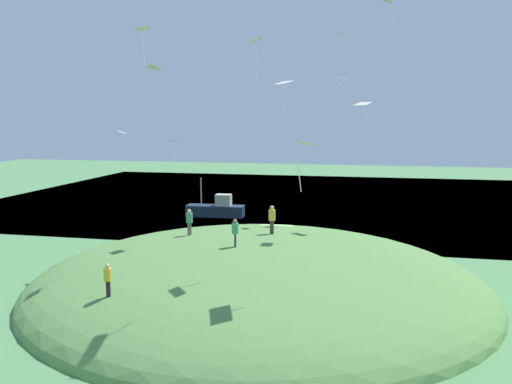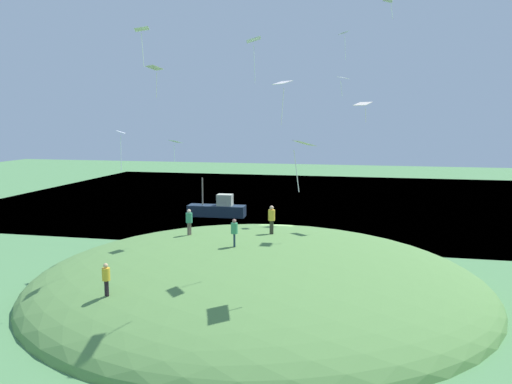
# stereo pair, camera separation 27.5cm
# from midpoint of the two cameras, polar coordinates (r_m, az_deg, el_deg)

# --- Properties ---
(ground_plane) EXTENTS (160.00, 160.00, 0.00)m
(ground_plane) POSITION_cam_midpoint_polar(r_m,az_deg,el_deg) (39.81, 2.15, -6.91)
(ground_plane) COLOR #50864F
(lake_water) EXTENTS (53.99, 80.00, 0.40)m
(lake_water) POSITION_cam_midpoint_polar(r_m,az_deg,el_deg) (68.04, 6.33, -0.87)
(lake_water) COLOR #496188
(lake_water) RESTS_ON ground_plane
(grass_hill) EXTENTS (26.49, 27.78, 5.87)m
(grass_hill) POSITION_cam_midpoint_polar(r_m,az_deg,el_deg) (32.35, -0.07, -10.46)
(grass_hill) COLOR #5A8945
(grass_hill) RESTS_ON ground_plane
(boat_on_lake) EXTENTS (1.95, 6.13, 4.09)m
(boat_on_lake) POSITION_cam_midpoint_polar(r_m,az_deg,el_deg) (55.23, -4.49, -1.88)
(boat_on_lake) COLOR #1D2D3F
(boat_on_lake) RESTS_ON lake_water
(person_near_shore) EXTENTS (0.48, 0.48, 1.63)m
(person_near_shore) POSITION_cam_midpoint_polar(r_m,az_deg,el_deg) (30.11, -2.56, -4.11)
(person_near_shore) COLOR #203446
(person_near_shore) RESTS_ON grass_hill
(person_watching_kites) EXTENTS (0.45, 0.45, 1.85)m
(person_watching_kites) POSITION_cam_midpoint_polar(r_m,az_deg,el_deg) (33.49, 1.52, -2.66)
(person_watching_kites) COLOR #323224
(person_watching_kites) RESTS_ON grass_hill
(person_with_child) EXTENTS (0.59, 0.59, 1.70)m
(person_with_child) POSITION_cam_midpoint_polar(r_m,az_deg,el_deg) (34.24, -7.53, -2.94)
(person_with_child) COLOR brown
(person_with_child) RESTS_ON grass_hill
(person_walking_path) EXTENTS (0.51, 0.51, 1.59)m
(person_walking_path) POSITION_cam_midpoint_polar(r_m,az_deg,el_deg) (25.70, -16.20, -8.79)
(person_walking_path) COLOR black
(person_walking_path) RESTS_ON grass_hill
(kite_0) EXTENTS (1.03, 0.80, 2.01)m
(kite_0) POSITION_cam_midpoint_polar(r_m,az_deg,el_deg) (24.02, -0.37, 16.06)
(kite_0) COLOR white
(kite_1) EXTENTS (1.30, 1.34, 1.38)m
(kite_1) POSITION_cam_midpoint_polar(r_m,az_deg,el_deg) (36.09, 11.37, 9.38)
(kite_1) COLOR silver
(kite_3) EXTENTS (1.36, 1.20, 2.30)m
(kite_3) POSITION_cam_midpoint_polar(r_m,az_deg,el_deg) (23.31, 5.09, 5.10)
(kite_3) COLOR silver
(kite_4) EXTENTS (1.02, 0.85, 1.99)m
(kite_4) POSITION_cam_midpoint_polar(r_m,az_deg,el_deg) (39.97, 9.36, 16.61)
(kite_4) COLOR white
(kite_5) EXTENTS (1.28, 1.07, 2.10)m
(kite_5) POSITION_cam_midpoint_polar(r_m,az_deg,el_deg) (29.93, -12.57, 16.85)
(kite_5) COLOR white
(kite_6) EXTENTS (1.04, 1.06, 1.35)m
(kite_6) POSITION_cam_midpoint_polar(r_m,az_deg,el_deg) (32.75, -9.02, 5.39)
(kite_6) COLOR white
(kite_8) EXTENTS (1.07, 1.09, 2.16)m
(kite_8) POSITION_cam_midpoint_polar(r_m,az_deg,el_deg) (26.14, 2.77, 11.55)
(kite_8) COLOR white
(kite_9) EXTENTS (0.82, 0.70, 2.23)m
(kite_9) POSITION_cam_midpoint_polar(r_m,az_deg,el_deg) (29.66, -14.75, 5.89)
(kite_9) COLOR white
(kite_10) EXTENTS (1.08, 0.92, 1.39)m
(kite_10) POSITION_cam_midpoint_polar(r_m,az_deg,el_deg) (39.68, 9.28, 12.13)
(kite_10) COLOR white
(kite_11) EXTENTS (0.88, 0.68, 1.23)m
(kite_11) POSITION_cam_midpoint_polar(r_m,az_deg,el_deg) (35.72, 13.99, 19.58)
(kite_11) COLOR white
(kite_12) EXTENTS (1.39, 1.42, 2.08)m
(kite_12) POSITION_cam_midpoint_polar(r_m,az_deg,el_deg) (35.83, -11.26, 13.08)
(kite_12) COLOR silver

